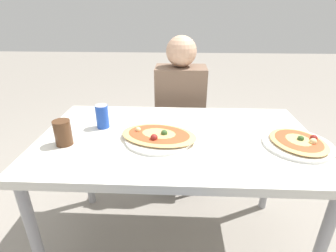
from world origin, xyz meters
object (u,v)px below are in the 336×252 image
dining_table (177,148)px  chair_far_seated (180,123)px  pizza_second (298,143)px  pizza_main (159,136)px  soda_can (102,116)px  person_seated (180,105)px  drink_glass (63,133)px

dining_table → chair_far_seated: size_ratio=1.59×
chair_far_seated → pizza_second: (0.55, -0.80, 0.27)m
pizza_second → dining_table: bearing=172.5°
chair_far_seated → pizza_main: bearing=82.3°
soda_can → pizza_second: size_ratio=0.37×
person_seated → pizza_second: 0.88m
soda_can → person_seated: bearing=52.1°
person_seated → pizza_main: 0.67m
soda_can → drink_glass: size_ratio=1.05×
person_seated → soda_can: (-0.41, -0.53, 0.12)m
chair_far_seated → pizza_main: (-0.10, -0.77, 0.27)m
soda_can → chair_far_seated: bearing=57.3°
dining_table → pizza_second: bearing=-7.5°
person_seated → pizza_second: person_seated is taller
chair_far_seated → pizza_second: size_ratio=2.53×
dining_table → chair_far_seated: chair_far_seated is taller
dining_table → pizza_main: (-0.09, -0.04, 0.09)m
chair_far_seated → soda_can: bearing=57.3°
dining_table → pizza_second: size_ratio=4.04×
dining_table → person_seated: person_seated is taller
person_seated → soda_can: bearing=52.1°
pizza_main → pizza_second: (0.65, -0.04, -0.00)m
dining_table → chair_far_seated: (0.02, 0.73, -0.18)m
pizza_main → drink_glass: size_ratio=3.49×
chair_far_seated → person_seated: bearing=90.0°
chair_far_seated → drink_glass: size_ratio=7.15×
drink_glass → soda_can: bearing=55.9°
drink_glass → pizza_second: drink_glass is taller
chair_far_seated → person_seated: size_ratio=0.74×
soda_can → drink_glass: 0.23m
soda_can → pizza_main: bearing=-22.3°
dining_table → pizza_main: 0.13m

